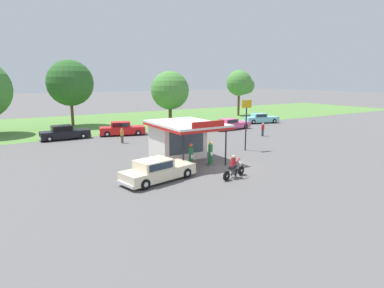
# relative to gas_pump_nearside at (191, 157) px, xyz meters

# --- Properties ---
(ground_plane) EXTENTS (300.00, 300.00, 0.00)m
(ground_plane) POSITION_rel_gas_pump_nearside_xyz_m (2.10, -0.79, -0.86)
(ground_plane) COLOR #5B5959
(grass_verge_strip) EXTENTS (120.00, 24.00, 0.01)m
(grass_verge_strip) POSITION_rel_gas_pump_nearside_xyz_m (2.10, 29.21, -0.85)
(grass_verge_strip) COLOR #56843D
(grass_verge_strip) RESTS_ON ground
(service_station_kiosk) EXTENTS (4.62, 6.42, 3.55)m
(service_station_kiosk) POSITION_rel_gas_pump_nearside_xyz_m (0.86, 3.29, 0.94)
(service_station_kiosk) COLOR silver
(service_station_kiosk) RESTS_ON ground
(gas_pump_nearside) EXTENTS (0.44, 0.44, 1.88)m
(gas_pump_nearside) POSITION_rel_gas_pump_nearside_xyz_m (0.00, 0.00, 0.00)
(gas_pump_nearside) COLOR slate
(gas_pump_nearside) RESTS_ON ground
(gas_pump_offside) EXTENTS (0.44, 0.44, 1.89)m
(gas_pump_offside) POSITION_rel_gas_pump_nearside_xyz_m (1.73, 0.00, 0.00)
(gas_pump_offside) COLOR slate
(gas_pump_offside) RESTS_ON ground
(motorcycle_with_rider) EXTENTS (2.26, 0.91, 1.58)m
(motorcycle_with_rider) POSITION_rel_gas_pump_nearside_xyz_m (1.21, -3.47, -0.20)
(motorcycle_with_rider) COLOR black
(motorcycle_with_rider) RESTS_ON ground
(featured_classic_sedan) EXTENTS (5.40, 2.85, 1.46)m
(featured_classic_sedan) POSITION_rel_gas_pump_nearside_xyz_m (-3.37, -1.39, -0.19)
(featured_classic_sedan) COLOR beige
(featured_classic_sedan) RESTS_ON ground
(parked_car_back_row_left) EXTENTS (5.66, 2.19, 1.42)m
(parked_car_back_row_left) POSITION_rel_gas_pump_nearside_xyz_m (14.23, 13.47, -0.22)
(parked_car_back_row_left) COLOR #E55993
(parked_car_back_row_left) RESTS_ON ground
(parked_car_back_row_right) EXTENTS (5.51, 3.08, 1.45)m
(parked_car_back_row_right) POSITION_rel_gas_pump_nearside_xyz_m (21.96, 16.03, -0.20)
(parked_car_back_row_right) COLOR #7AC6D1
(parked_car_back_row_right) RESTS_ON ground
(parked_car_back_row_centre_right) EXTENTS (5.29, 1.88, 1.54)m
(parked_car_back_row_centre_right) POSITION_rel_gas_pump_nearside_xyz_m (-5.71, 17.28, -0.16)
(parked_car_back_row_centre_right) COLOR black
(parked_car_back_row_centre_right) RESTS_ON ground
(parked_car_second_row_spare) EXTENTS (5.57, 3.18, 1.59)m
(parked_car_second_row_spare) POSITION_rel_gas_pump_nearside_xyz_m (0.56, 16.53, -0.14)
(parked_car_second_row_spare) COLOR red
(parked_car_second_row_spare) RESTS_ON ground
(bystander_admiring_sedan) EXTENTS (0.34, 0.34, 1.78)m
(bystander_admiring_sedan) POSITION_rel_gas_pump_nearside_xyz_m (5.29, 10.21, 0.09)
(bystander_admiring_sedan) COLOR #2D3351
(bystander_admiring_sedan) RESTS_ON ground
(bystander_leaning_by_kiosk) EXTENTS (0.34, 0.34, 1.53)m
(bystander_leaning_by_kiosk) POSITION_rel_gas_pump_nearside_xyz_m (14.21, 7.47, -0.06)
(bystander_leaning_by_kiosk) COLOR #2D3351
(bystander_leaning_by_kiosk) RESTS_ON ground
(bystander_standing_back_lot) EXTENTS (0.34, 0.34, 1.58)m
(bystander_standing_back_lot) POSITION_rel_gas_pump_nearside_xyz_m (-1.08, 11.87, -0.03)
(bystander_standing_back_lot) COLOR brown
(bystander_standing_back_lot) RESTS_ON ground
(tree_oak_far_left) EXTENTS (5.96, 5.96, 7.73)m
(tree_oak_far_left) POSITION_rel_gas_pump_nearside_xyz_m (11.72, 25.71, 3.88)
(tree_oak_far_left) COLOR brown
(tree_oak_far_left) RESTS_ON ground
(tree_oak_right) EXTENTS (4.74, 4.52, 8.06)m
(tree_oak_right) POSITION_rel_gas_pump_nearside_xyz_m (25.81, 25.54, 4.82)
(tree_oak_right) COLOR brown
(tree_oak_right) RESTS_ON ground
(tree_oak_distant_spare) EXTENTS (6.25, 6.25, 9.07)m
(tree_oak_distant_spare) POSITION_rel_gas_pump_nearside_xyz_m (-2.81, 27.31, 5.08)
(tree_oak_distant_spare) COLOR brown
(tree_oak_distant_spare) RESTS_ON ground
(roadside_pole_sign) EXTENTS (1.10, 0.12, 4.63)m
(roadside_pole_sign) POSITION_rel_gas_pump_nearside_xyz_m (7.45, 2.63, 2.31)
(roadside_pole_sign) COLOR black
(roadside_pole_sign) RESTS_ON ground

